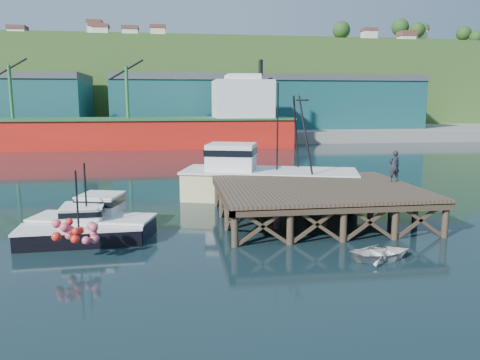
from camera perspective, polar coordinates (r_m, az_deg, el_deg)
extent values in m
plane|color=black|center=(28.36, -1.48, -5.24)|extent=(300.00, 300.00, 0.00)
cube|color=brown|center=(29.06, 9.34, -0.96)|extent=(12.00, 10.00, 0.25)
cube|color=#473828|center=(24.63, 12.70, -3.57)|extent=(12.00, 0.30, 0.35)
cylinder|color=#473828|center=(23.63, -0.63, -6.27)|extent=(0.36, 0.36, 2.60)
cylinder|color=#473828|center=(27.50, 23.72, -4.82)|extent=(0.36, 0.36, 2.60)
cylinder|color=#473828|center=(32.71, -2.80, -1.80)|extent=(0.36, 0.36, 2.60)
cylinder|color=#473828|center=(35.61, 15.78, -1.22)|extent=(0.36, 0.36, 2.60)
cube|color=gray|center=(97.48, -6.35, 5.87)|extent=(160.00, 40.00, 2.00)
cube|color=#1B565A|center=(92.29, -6.31, 9.09)|extent=(28.00, 16.00, 9.00)
cube|color=#1B565A|center=(98.02, 11.73, 8.97)|extent=(30.00, 16.00, 9.00)
cube|color=red|center=(75.91, -14.92, 5.47)|extent=(55.00, 9.50, 4.40)
cube|color=#26592D|center=(75.79, -15.00, 7.20)|extent=(55.50, 10.00, 0.30)
cube|color=silver|center=(76.06, 0.26, 9.79)|extent=(9.00, 9.00, 6.00)
cube|color=silver|center=(76.14, 0.26, 12.28)|extent=(5.00, 7.00, 1.20)
cylinder|color=black|center=(76.73, 2.54, 13.52)|extent=(0.70, 0.70, 2.50)
cube|color=#2D511E|center=(127.32, -6.90, 11.23)|extent=(220.00, 50.00, 22.00)
cube|color=black|center=(26.81, -17.49, -5.47)|extent=(6.81, 3.95, 1.00)
cube|color=silver|center=(26.68, -17.55, -4.39)|extent=(6.94, 4.02, 0.13)
cube|color=silver|center=(27.60, -16.60, -2.87)|extent=(2.57, 2.57, 1.00)
cube|color=black|center=(27.56, -16.62, -2.42)|extent=(2.72, 2.72, 0.33)
cylinder|color=black|center=(25.80, -18.31, -1.43)|extent=(0.10, 0.10, 3.10)
cube|color=black|center=(25.61, -18.79, -6.41)|extent=(6.26, 2.51, 0.86)
cube|color=silver|center=(25.49, -18.85, -5.44)|extent=(6.39, 2.57, 0.11)
cube|color=silver|center=(26.46, -18.55, -3.97)|extent=(2.13, 2.13, 0.86)
cube|color=black|center=(26.42, -18.57, -3.56)|extent=(2.25, 2.25, 0.29)
cylinder|color=black|center=(24.56, -19.24, -2.42)|extent=(0.10, 0.10, 3.04)
sphere|color=#DE5161|center=(22.97, -20.51, -6.73)|extent=(0.40, 0.40, 0.40)
sphere|color=#DE5161|center=(22.93, -18.33, -6.14)|extent=(0.40, 0.40, 0.40)
sphere|color=red|center=(22.50, -19.53, -6.00)|extent=(0.40, 0.40, 0.40)
cube|color=#F2E59C|center=(35.02, 3.59, -0.66)|extent=(13.31, 7.77, 2.06)
cube|color=silver|center=(34.85, 3.60, 1.10)|extent=(13.59, 8.06, 0.17)
cube|color=silver|center=(34.25, -1.08, 2.61)|extent=(4.21, 4.05, 2.06)
cube|color=black|center=(34.19, -1.08, 3.37)|extent=(4.35, 4.20, 0.46)
cylinder|color=black|center=(34.65, 4.59, 6.08)|extent=(0.12, 0.12, 6.87)
imported|color=silver|center=(22.94, 16.87, -8.49)|extent=(3.20, 2.49, 0.61)
imported|color=black|center=(31.68, 18.29, 1.63)|extent=(0.77, 0.53, 2.02)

